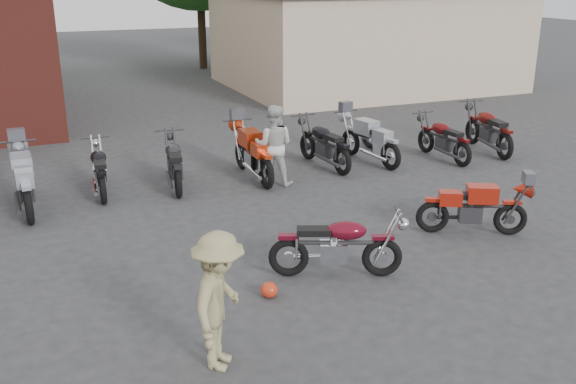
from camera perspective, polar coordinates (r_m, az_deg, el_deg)
name	(u,v)px	position (r m, az deg, el deg)	size (l,w,h in m)	color
ground	(349,283)	(9.36, 5.41, -8.07)	(90.00, 90.00, 0.00)	#2E2E30
stucco_building	(363,40)	(25.71, 6.69, 13.27)	(10.00, 8.00, 3.50)	#C5A58D
vintage_motorcycle	(338,242)	(9.33, 4.50, -4.43)	(1.88, 0.62, 1.09)	#5B0B19
sportbike	(475,205)	(11.26, 16.26, -1.12)	(1.79, 0.59, 1.04)	#AF1E0E
helmet	(269,290)	(8.90, -1.69, -8.69)	(0.24, 0.24, 0.22)	red
person_light	(274,145)	(13.32, -1.27, 4.17)	(0.82, 0.64, 1.69)	silver
person_tan	(219,301)	(7.19, -6.12, -9.62)	(1.05, 0.60, 1.62)	tan
row_bike_1	(24,178)	(12.86, -22.44, 1.14)	(2.15, 0.71, 1.24)	#999CA7
row_bike_2	(99,167)	(13.40, -16.41, 2.13)	(1.86, 0.61, 1.08)	black
row_bike_3	(174,160)	(13.46, -10.08, 2.80)	(1.95, 0.64, 1.13)	black
row_bike_4	(253,150)	(13.81, -3.17, 3.71)	(2.12, 0.70, 1.23)	#B42D0F
row_bike_5	(324,142)	(14.65, 3.19, 4.48)	(2.02, 0.67, 1.17)	black
row_bike_6	(369,137)	(15.12, 7.23, 4.84)	(2.04, 0.67, 1.18)	#9BA0A9
row_bike_7	(443,137)	(15.69, 13.63, 4.80)	(1.89, 0.62, 1.09)	#540A0C
row_bike_8	(488,127)	(16.68, 17.38, 5.54)	(2.13, 0.70, 1.23)	#550E0A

